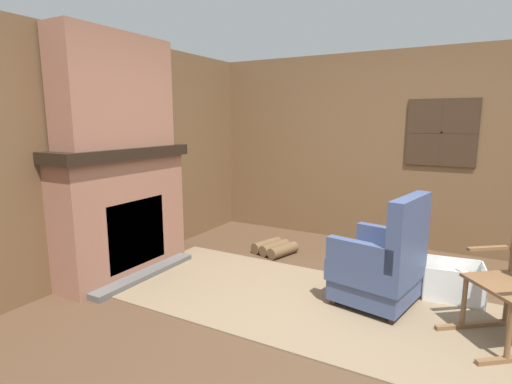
% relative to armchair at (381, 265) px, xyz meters
% --- Properties ---
extents(ground_plane, '(14.00, 14.00, 0.00)m').
position_rel_armchair_xyz_m(ground_plane, '(-0.33, -0.54, -0.36)').
color(ground_plane, '#4C3523').
extents(wood_panel_wall_left, '(0.06, 5.30, 2.41)m').
position_rel_armchair_xyz_m(wood_panel_wall_left, '(-2.71, -0.54, 0.85)').
color(wood_panel_wall_left, brown).
rests_on(wood_panel_wall_left, ground).
extents(wood_panel_wall_back, '(5.30, 0.09, 2.41)m').
position_rel_armchair_xyz_m(wood_panel_wall_back, '(-0.32, 1.84, 0.85)').
color(wood_panel_wall_back, brown).
rests_on(wood_panel_wall_back, ground).
extents(fireplace_hearth, '(0.60, 1.52, 1.31)m').
position_rel_armchair_xyz_m(fireplace_hearth, '(-2.47, -0.54, 0.29)').
color(fireplace_hearth, '#93604C').
rests_on(fireplace_hearth, ground).
extents(chimney_breast, '(0.34, 1.25, 1.08)m').
position_rel_armchair_xyz_m(chimney_breast, '(-2.48, -0.54, 1.49)').
color(chimney_breast, '#93604C').
rests_on(chimney_breast, fireplace_hearth).
extents(area_rug, '(3.55, 1.53, 0.01)m').
position_rel_armchair_xyz_m(area_rug, '(-0.60, -0.28, -0.35)').
color(area_rug, '#7A664C').
rests_on(area_rug, ground).
extents(armchair, '(0.75, 0.76, 0.98)m').
position_rel_armchair_xyz_m(armchair, '(0.00, 0.00, 0.00)').
color(armchair, '#3D4C75').
rests_on(armchair, ground).
extents(firewood_stack, '(0.51, 0.51, 0.13)m').
position_rel_armchair_xyz_m(firewood_stack, '(-1.40, 0.77, -0.29)').
color(firewood_stack, brown).
rests_on(firewood_stack, ground).
extents(laundry_basket, '(0.54, 0.45, 0.32)m').
position_rel_armchair_xyz_m(laundry_basket, '(0.54, 0.46, -0.20)').
color(laundry_basket, white).
rests_on(laundry_basket, ground).
extents(oil_lamp_vase, '(0.09, 0.09, 0.23)m').
position_rel_armchair_xyz_m(oil_lamp_vase, '(-2.52, -0.77, 1.03)').
color(oil_lamp_vase, '#B24C42').
rests_on(oil_lamp_vase, fireplace_hearth).
extents(storage_case, '(0.15, 0.28, 0.13)m').
position_rel_armchair_xyz_m(storage_case, '(-2.52, -0.16, 1.01)').
color(storage_case, brown).
rests_on(storage_case, fireplace_hearth).
extents(decorative_plate_on_mantel, '(0.07, 0.26, 0.25)m').
position_rel_armchair_xyz_m(decorative_plate_on_mantel, '(-2.54, -0.56, 1.08)').
color(decorative_plate_on_mantel, red).
rests_on(decorative_plate_on_mantel, fireplace_hearth).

